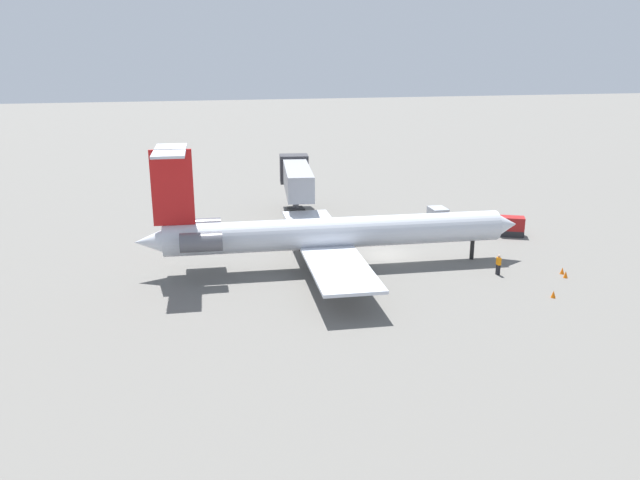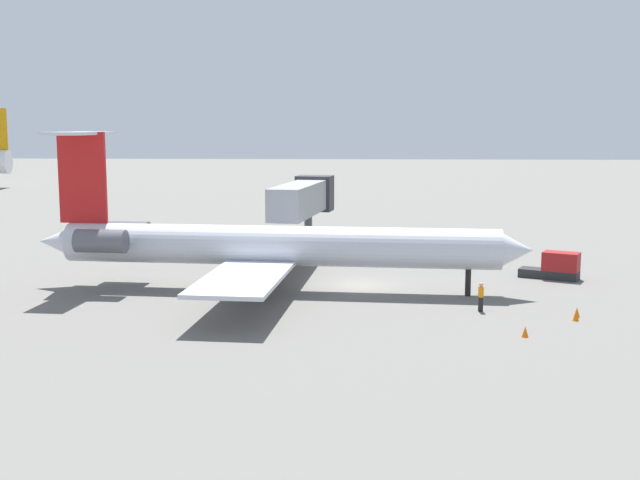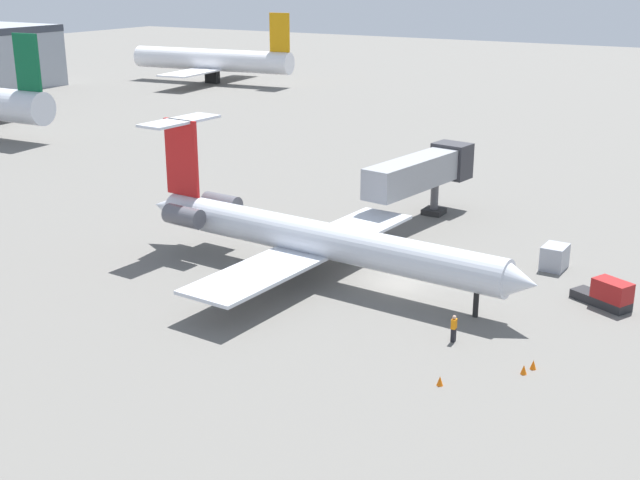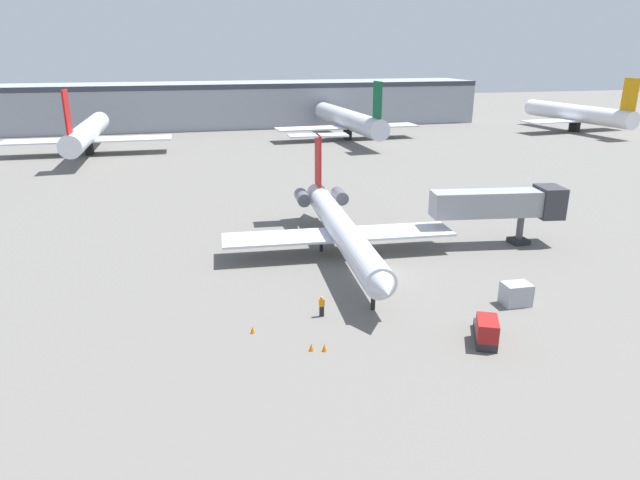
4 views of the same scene
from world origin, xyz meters
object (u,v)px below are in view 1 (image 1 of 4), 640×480
at_px(regional_jet, 324,232).
at_px(cargo_container_uld, 438,216).
at_px(traffic_cone_near, 553,294).
at_px(ground_crew_marshaller, 498,265).
at_px(baggage_tug_lead, 507,227).
at_px(jet_bridge, 297,177).
at_px(traffic_cone_mid, 566,274).
at_px(traffic_cone_far, 562,271).

distance_m(regional_jet, cargo_container_uld, 18.36).
xyz_separation_m(cargo_container_uld, traffic_cone_near, (-21.08, 0.29, -0.63)).
relative_size(ground_crew_marshaller, cargo_container_uld, 0.76).
bearing_deg(cargo_container_uld, ground_crew_marshaller, 173.70).
relative_size(baggage_tug_lead, cargo_container_uld, 1.88).
relative_size(regional_jet, ground_crew_marshaller, 19.02).
relative_size(jet_bridge, traffic_cone_mid, 25.20).
height_order(baggage_tug_lead, traffic_cone_far, baggage_tug_lead).
bearing_deg(ground_crew_marshaller, traffic_cone_mid, -111.88).
relative_size(regional_jet, cargo_container_uld, 14.38).
xyz_separation_m(regional_jet, traffic_cone_mid, (-7.07, -18.09, -2.79)).
xyz_separation_m(jet_bridge, cargo_container_uld, (-6.99, -13.54, -3.45)).
relative_size(jet_bridge, traffic_cone_far, 25.20).
xyz_separation_m(ground_crew_marshaller, baggage_tug_lead, (10.13, -6.66, -0.02)).
xyz_separation_m(cargo_container_uld, traffic_cone_mid, (-17.55, -3.16, -0.63)).
distance_m(cargo_container_uld, traffic_cone_mid, 17.84).
height_order(regional_jet, ground_crew_marshaller, regional_jet).
xyz_separation_m(baggage_tug_lead, traffic_cone_far, (-11.25, 1.50, -0.56)).
height_order(ground_crew_marshaller, cargo_container_uld, cargo_container_uld).
height_order(jet_bridge, cargo_container_uld, jet_bridge).
xyz_separation_m(regional_jet, traffic_cone_near, (-10.61, -14.63, -2.79)).
height_order(jet_bridge, baggage_tug_lead, jet_bridge).
bearing_deg(traffic_cone_far, ground_crew_marshaller, 77.82).
relative_size(traffic_cone_mid, traffic_cone_far, 1.00).
height_order(cargo_container_uld, traffic_cone_near, cargo_container_uld).
relative_size(cargo_container_uld, traffic_cone_near, 4.06).
distance_m(baggage_tug_lead, cargo_container_uld, 7.35).
height_order(baggage_tug_lead, traffic_cone_mid, baggage_tug_lead).
relative_size(ground_crew_marshaller, baggage_tug_lead, 0.40).
xyz_separation_m(regional_jet, baggage_tug_lead, (5.02, -19.86, -2.23)).
bearing_deg(ground_crew_marshaller, jet_bridge, 27.63).
bearing_deg(traffic_cone_far, regional_jet, 71.27).
bearing_deg(cargo_container_uld, traffic_cone_far, -168.39).
distance_m(ground_crew_marshaller, traffic_cone_mid, 5.29).
height_order(jet_bridge, traffic_cone_far, jet_bridge).
bearing_deg(jet_bridge, traffic_cone_mid, -145.76).
bearing_deg(cargo_container_uld, baggage_tug_lead, -137.85).
xyz_separation_m(jet_bridge, traffic_cone_mid, (-24.54, -16.70, -4.08)).
height_order(cargo_container_uld, traffic_cone_mid, cargo_container_uld).
xyz_separation_m(baggage_tug_lead, cargo_container_uld, (5.45, 4.93, 0.06)).
distance_m(traffic_cone_near, traffic_cone_far, 5.75).
bearing_deg(jet_bridge, traffic_cone_near, -154.74).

